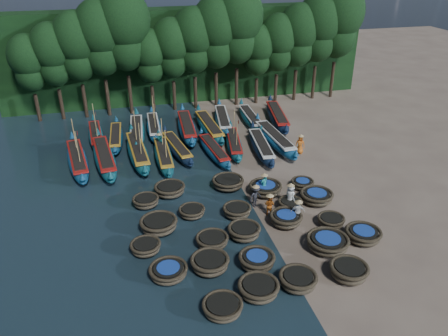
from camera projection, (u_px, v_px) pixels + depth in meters
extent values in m
plane|color=#7A6959|center=(249.00, 200.00, 30.61)|extent=(120.00, 120.00, 0.00)
cube|color=black|center=(188.00, 55.00, 48.57)|extent=(40.00, 3.00, 10.00)
ellipsoid|color=brown|center=(223.00, 308.00, 21.14)|extent=(2.27, 2.27, 0.59)
torus|color=#3A3222|center=(223.00, 304.00, 21.01)|extent=(2.03, 2.03, 0.18)
cylinder|color=black|center=(223.00, 304.00, 20.99)|extent=(1.55, 1.55, 0.05)
ellipsoid|color=brown|center=(258.00, 290.00, 22.18)|extent=(2.58, 2.58, 0.71)
torus|color=#3A3222|center=(259.00, 285.00, 22.03)|extent=(2.16, 2.16, 0.22)
cylinder|color=black|center=(259.00, 284.00, 22.01)|extent=(1.63, 1.63, 0.06)
ellipsoid|color=brown|center=(298.00, 282.00, 22.71)|extent=(2.26, 2.26, 0.74)
torus|color=#3A3222|center=(298.00, 276.00, 22.55)|extent=(2.05, 2.05, 0.22)
cylinder|color=black|center=(298.00, 276.00, 22.53)|extent=(1.53, 1.53, 0.07)
ellipsoid|color=brown|center=(349.00, 272.00, 23.33)|extent=(2.48, 2.48, 0.75)
torus|color=#3A3222|center=(349.00, 267.00, 23.17)|extent=(2.13, 2.13, 0.23)
cylinder|color=black|center=(350.00, 267.00, 23.15)|extent=(1.59, 1.59, 0.07)
ellipsoid|color=brown|center=(169.00, 273.00, 23.42)|extent=(2.61, 2.61, 0.62)
torus|color=#3A3222|center=(168.00, 268.00, 23.28)|extent=(2.12, 2.12, 0.19)
cylinder|color=black|center=(168.00, 268.00, 23.27)|extent=(1.62, 1.62, 0.06)
cylinder|color=#1A3C94|center=(168.00, 267.00, 23.25)|extent=(1.25, 1.25, 0.04)
ellipsoid|color=brown|center=(210.00, 265.00, 23.90)|extent=(2.03, 2.03, 0.74)
torus|color=#3A3222|center=(210.00, 260.00, 23.74)|extent=(2.18, 2.18, 0.23)
cylinder|color=black|center=(210.00, 259.00, 23.72)|extent=(1.64, 1.64, 0.07)
ellipsoid|color=brown|center=(257.00, 262.00, 24.12)|extent=(2.35, 2.35, 0.74)
torus|color=#3A3222|center=(257.00, 257.00, 23.96)|extent=(2.06, 2.06, 0.22)
cylinder|color=black|center=(257.00, 256.00, 23.94)|extent=(1.54, 1.54, 0.07)
cylinder|color=#1A3C94|center=(257.00, 256.00, 23.92)|extent=(1.19, 1.19, 0.04)
ellipsoid|color=brown|center=(327.00, 244.00, 25.55)|extent=(2.77, 2.77, 0.73)
torus|color=#3A3222|center=(328.00, 239.00, 25.39)|extent=(2.52, 2.52, 0.22)
cylinder|color=black|center=(328.00, 239.00, 25.37)|extent=(1.93, 1.93, 0.07)
cylinder|color=#1A3C94|center=(328.00, 238.00, 25.35)|extent=(1.49, 1.49, 0.04)
ellipsoid|color=brown|center=(363.00, 236.00, 26.31)|extent=(2.44, 2.44, 0.68)
torus|color=#3A3222|center=(364.00, 232.00, 26.16)|extent=(2.20, 2.20, 0.21)
cylinder|color=black|center=(364.00, 231.00, 26.14)|extent=(1.67, 1.67, 0.06)
cylinder|color=#1A3C94|center=(364.00, 230.00, 26.12)|extent=(1.29, 1.29, 0.04)
ellipsoid|color=brown|center=(146.00, 248.00, 25.30)|extent=(1.89, 1.89, 0.61)
torus|color=#3A3222|center=(145.00, 244.00, 25.16)|extent=(1.82, 1.82, 0.19)
cylinder|color=black|center=(145.00, 244.00, 25.15)|extent=(1.37, 1.37, 0.06)
ellipsoid|color=brown|center=(212.00, 242.00, 25.86)|extent=(2.36, 2.36, 0.61)
torus|color=#3A3222|center=(212.00, 238.00, 25.73)|extent=(1.98, 1.98, 0.19)
cylinder|color=black|center=(212.00, 237.00, 25.71)|extent=(1.51, 1.51, 0.06)
ellipsoid|color=brown|center=(244.00, 233.00, 26.56)|extent=(2.16, 2.16, 0.73)
torus|color=#3A3222|center=(244.00, 228.00, 26.40)|extent=(2.05, 2.05, 0.22)
cylinder|color=black|center=(244.00, 228.00, 26.38)|extent=(1.53, 1.53, 0.07)
ellipsoid|color=brown|center=(286.00, 220.00, 27.80)|extent=(2.09, 2.09, 0.71)
torus|color=#3A3222|center=(286.00, 216.00, 27.65)|extent=(2.11, 2.11, 0.22)
cylinder|color=black|center=(286.00, 215.00, 27.63)|extent=(1.59, 1.59, 0.06)
cylinder|color=#1A3C94|center=(286.00, 214.00, 27.61)|extent=(1.22, 1.22, 0.04)
ellipsoid|color=brown|center=(331.00, 222.00, 27.75)|extent=(1.97, 1.97, 0.58)
torus|color=#3A3222|center=(331.00, 218.00, 27.62)|extent=(1.75, 1.75, 0.18)
cylinder|color=black|center=(331.00, 218.00, 27.60)|extent=(1.32, 1.32, 0.05)
ellipsoid|color=brown|center=(159.00, 226.00, 27.19)|extent=(2.62, 2.62, 0.76)
torus|color=#3A3222|center=(159.00, 221.00, 27.02)|extent=(2.38, 2.38, 0.23)
cylinder|color=black|center=(158.00, 220.00, 27.00)|extent=(1.80, 1.80, 0.07)
ellipsoid|color=brown|center=(192.00, 213.00, 28.67)|extent=(1.99, 1.99, 0.58)
torus|color=#3A3222|center=(192.00, 209.00, 28.54)|extent=(1.77, 1.77, 0.18)
cylinder|color=black|center=(192.00, 209.00, 28.53)|extent=(1.33, 1.33, 0.05)
ellipsoid|color=brown|center=(237.00, 212.00, 28.67)|extent=(2.27, 2.27, 0.67)
torus|color=#3A3222|center=(237.00, 208.00, 28.53)|extent=(1.90, 1.90, 0.20)
cylinder|color=black|center=(237.00, 207.00, 28.51)|extent=(1.43, 1.43, 0.06)
ellipsoid|color=brown|center=(290.00, 205.00, 29.52)|extent=(1.91, 1.91, 0.58)
torus|color=#3A3222|center=(290.00, 201.00, 29.39)|extent=(1.69, 1.69, 0.18)
cylinder|color=black|center=(291.00, 201.00, 29.38)|extent=(1.27, 1.27, 0.05)
ellipsoid|color=brown|center=(316.00, 198.00, 30.22)|extent=(2.75, 2.75, 0.71)
torus|color=#3A3222|center=(317.00, 194.00, 30.07)|extent=(2.31, 2.31, 0.22)
cylinder|color=black|center=(317.00, 193.00, 30.05)|extent=(1.76, 1.76, 0.06)
cylinder|color=#1A3C94|center=(317.00, 193.00, 30.03)|extent=(1.35, 1.35, 0.04)
ellipsoid|color=brown|center=(146.00, 202.00, 29.78)|extent=(2.22, 2.22, 0.63)
torus|color=#3A3222|center=(146.00, 199.00, 29.64)|extent=(1.84, 1.84, 0.19)
cylinder|color=black|center=(146.00, 198.00, 29.63)|extent=(1.38, 1.38, 0.06)
ellipsoid|color=brown|center=(170.00, 191.00, 31.11)|extent=(2.31, 2.31, 0.71)
torus|color=#3A3222|center=(170.00, 186.00, 30.96)|extent=(2.22, 2.22, 0.22)
cylinder|color=black|center=(170.00, 186.00, 30.94)|extent=(1.68, 1.68, 0.06)
ellipsoid|color=brown|center=(228.00, 184.00, 32.03)|extent=(2.75, 2.75, 0.70)
torus|color=#3A3222|center=(228.00, 180.00, 31.88)|extent=(2.35, 2.35, 0.21)
cylinder|color=black|center=(228.00, 179.00, 31.86)|extent=(1.80, 1.80, 0.06)
ellipsoid|color=brown|center=(265.00, 190.00, 31.26)|extent=(2.64, 2.64, 0.69)
torus|color=#3A3222|center=(266.00, 186.00, 31.11)|extent=(2.38, 2.38, 0.21)
cylinder|color=black|center=(266.00, 185.00, 31.09)|extent=(1.82, 1.82, 0.06)
cylinder|color=#1A3C94|center=(266.00, 185.00, 31.07)|extent=(1.40, 1.40, 0.04)
ellipsoid|color=brown|center=(302.00, 185.00, 32.02)|extent=(2.00, 2.00, 0.58)
torus|color=#3A3222|center=(303.00, 181.00, 31.89)|extent=(1.70, 1.70, 0.18)
cylinder|color=black|center=(303.00, 181.00, 31.88)|extent=(1.27, 1.27, 0.05)
cylinder|color=#1A3C94|center=(303.00, 180.00, 31.86)|extent=(0.98, 0.98, 0.04)
ellipsoid|color=navy|center=(78.00, 161.00, 35.02)|extent=(2.67, 8.54, 1.05)
cone|color=navy|center=(72.00, 134.00, 38.08)|extent=(0.46, 0.46, 0.63)
cone|color=navy|center=(82.00, 176.00, 31.35)|extent=(0.46, 0.46, 0.53)
cube|color=maroon|center=(77.00, 156.00, 34.81)|extent=(2.00, 6.61, 0.13)
cube|color=black|center=(77.00, 155.00, 34.78)|extent=(1.60, 5.74, 0.11)
cylinder|color=#997F4C|center=(74.00, 135.00, 35.32)|extent=(0.07, 0.25, 2.94)
cylinder|color=#997F4C|center=(78.00, 149.00, 32.98)|extent=(0.07, 0.25, 2.94)
plane|color=red|center=(77.00, 133.00, 32.45)|extent=(0.00, 0.37, 0.37)
ellipsoid|color=#0F4557|center=(104.00, 158.00, 35.38)|extent=(2.52, 8.93, 1.10)
cone|color=#0F4557|center=(98.00, 131.00, 38.63)|extent=(0.48, 0.48, 0.66)
cone|color=#0F4557|center=(110.00, 174.00, 31.49)|extent=(0.48, 0.48, 0.55)
cube|color=maroon|center=(104.00, 153.00, 35.16)|extent=(1.88, 6.91, 0.13)
cube|color=black|center=(104.00, 152.00, 35.12)|extent=(1.49, 6.01, 0.11)
ellipsoid|color=#0F4557|center=(138.00, 152.00, 36.35)|extent=(2.04, 8.72, 1.08)
cone|color=#0F4557|center=(131.00, 127.00, 39.60)|extent=(0.48, 0.48, 0.65)
cone|color=#0F4557|center=(145.00, 168.00, 32.48)|extent=(0.48, 0.48, 0.54)
cube|color=#B98422|center=(137.00, 148.00, 36.14)|extent=(1.51, 6.76, 0.13)
cube|color=black|center=(137.00, 147.00, 36.10)|extent=(1.17, 5.88, 0.11)
cylinder|color=#997F4C|center=(135.00, 127.00, 36.68)|extent=(0.08, 0.26, 3.03)
cylinder|color=#997F4C|center=(140.00, 141.00, 34.21)|extent=(0.08, 0.26, 3.03)
plane|color=red|center=(141.00, 125.00, 33.65)|extent=(0.00, 0.38, 0.38)
ellipsoid|color=#0F4557|center=(164.00, 156.00, 35.89)|extent=(1.50, 7.72, 0.96)
cone|color=#0F4557|center=(158.00, 132.00, 38.85)|extent=(0.42, 0.42, 0.58)
cone|color=#0F4557|center=(169.00, 170.00, 32.37)|extent=(0.42, 0.42, 0.48)
cube|color=#B98422|center=(163.00, 152.00, 35.70)|extent=(1.10, 5.98, 0.12)
cube|color=black|center=(163.00, 151.00, 35.67)|extent=(0.82, 5.21, 0.10)
cylinder|color=#997F4C|center=(162.00, 133.00, 36.20)|extent=(0.07, 0.23, 2.70)
cylinder|color=#997F4C|center=(166.00, 146.00, 33.95)|extent=(0.07, 0.23, 2.70)
plane|color=red|center=(167.00, 132.00, 33.44)|extent=(0.00, 0.34, 0.34)
ellipsoid|color=#0D1E31|center=(177.00, 148.00, 37.30)|extent=(2.47, 7.50, 0.92)
cone|color=#0D1E31|center=(165.00, 127.00, 39.96)|extent=(0.41, 0.41, 0.55)
cone|color=#0D1E31|center=(191.00, 159.00, 34.10)|extent=(0.41, 0.41, 0.46)
cube|color=#B98422|center=(177.00, 144.00, 37.12)|extent=(1.85, 5.80, 0.11)
cube|color=black|center=(177.00, 143.00, 37.09)|extent=(1.49, 5.03, 0.09)
ellipsoid|color=navy|center=(214.00, 151.00, 36.84)|extent=(2.06, 7.35, 0.91)
cone|color=navy|center=(201.00, 130.00, 39.51)|extent=(0.40, 0.40, 0.54)
cone|color=navy|center=(229.00, 163.00, 33.64)|extent=(0.40, 0.40, 0.45)
cube|color=maroon|center=(214.00, 147.00, 36.66)|extent=(1.54, 5.69, 0.11)
cube|color=black|center=(214.00, 146.00, 36.63)|extent=(1.22, 4.94, 0.09)
ellipsoid|color=#0F4557|center=(234.00, 144.00, 38.10)|extent=(2.54, 7.39, 0.91)
cone|color=#0F4557|center=(230.00, 123.00, 40.97)|extent=(0.40, 0.40, 0.55)
cone|color=#0F4557|center=(238.00, 156.00, 34.71)|extent=(0.40, 0.40, 0.45)
cube|color=maroon|center=(234.00, 140.00, 37.93)|extent=(1.91, 5.71, 0.11)
cube|color=black|center=(234.00, 139.00, 37.90)|extent=(1.54, 4.96, 0.09)
cylinder|color=#997F4C|center=(234.00, 124.00, 38.41)|extent=(0.06, 0.22, 2.54)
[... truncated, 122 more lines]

